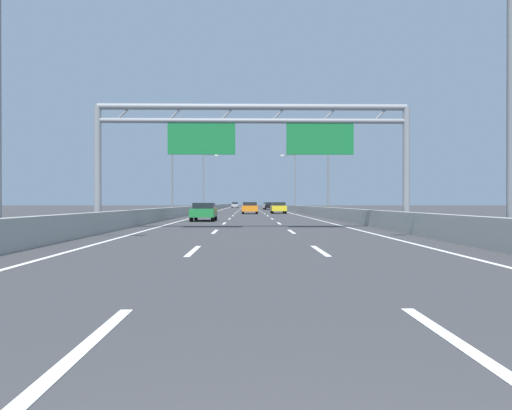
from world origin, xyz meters
The scene contains 55 objects.
ground_plane centered at (0.00, 100.00, 0.00)m, with size 260.00×260.00×0.00m, color #38383A.
lane_dash_left_0 centered at (-1.80, 3.50, 0.01)m, with size 0.16×3.00×0.01m, color white.
lane_dash_left_1 centered at (-1.80, 12.50, 0.01)m, with size 0.16×3.00×0.01m, color white.
lane_dash_left_2 centered at (-1.80, 21.50, 0.01)m, with size 0.16×3.00×0.01m, color white.
lane_dash_left_3 centered at (-1.80, 30.50, 0.01)m, with size 0.16×3.00×0.01m, color white.
lane_dash_left_4 centered at (-1.80, 39.50, 0.01)m, with size 0.16×3.00×0.01m, color white.
lane_dash_left_5 centered at (-1.80, 48.50, 0.01)m, with size 0.16×3.00×0.01m, color white.
lane_dash_left_6 centered at (-1.80, 57.50, 0.01)m, with size 0.16×3.00×0.01m, color white.
lane_dash_left_7 centered at (-1.80, 66.50, 0.01)m, with size 0.16×3.00×0.01m, color white.
lane_dash_left_8 centered at (-1.80, 75.50, 0.01)m, with size 0.16×3.00×0.01m, color white.
lane_dash_left_9 centered at (-1.80, 84.50, 0.01)m, with size 0.16×3.00×0.01m, color white.
lane_dash_left_10 centered at (-1.80, 93.50, 0.01)m, with size 0.16×3.00×0.01m, color white.
lane_dash_left_11 centered at (-1.80, 102.50, 0.01)m, with size 0.16×3.00×0.01m, color white.
lane_dash_left_12 centered at (-1.80, 111.50, 0.01)m, with size 0.16×3.00×0.01m, color white.
lane_dash_left_13 centered at (-1.80, 120.50, 0.01)m, with size 0.16×3.00×0.01m, color white.
lane_dash_left_14 centered at (-1.80, 129.50, 0.01)m, with size 0.16×3.00×0.01m, color white.
lane_dash_left_15 centered at (-1.80, 138.50, 0.01)m, with size 0.16×3.00×0.01m, color white.
lane_dash_left_16 centered at (-1.80, 147.50, 0.01)m, with size 0.16×3.00×0.01m, color white.
lane_dash_left_17 centered at (-1.80, 156.50, 0.01)m, with size 0.16×3.00×0.01m, color white.
lane_dash_right_0 centered at (1.80, 3.50, 0.01)m, with size 0.16×3.00×0.01m, color white.
lane_dash_right_1 centered at (1.80, 12.50, 0.01)m, with size 0.16×3.00×0.01m, color white.
lane_dash_right_2 centered at (1.80, 21.50, 0.01)m, with size 0.16×3.00×0.01m, color white.
lane_dash_right_3 centered at (1.80, 30.50, 0.01)m, with size 0.16×3.00×0.01m, color white.
lane_dash_right_4 centered at (1.80, 39.50, 0.01)m, with size 0.16×3.00×0.01m, color white.
lane_dash_right_5 centered at (1.80, 48.50, 0.01)m, with size 0.16×3.00×0.01m, color white.
lane_dash_right_6 centered at (1.80, 57.50, 0.01)m, with size 0.16×3.00×0.01m, color white.
lane_dash_right_7 centered at (1.80, 66.50, 0.01)m, with size 0.16×3.00×0.01m, color white.
lane_dash_right_8 centered at (1.80, 75.50, 0.01)m, with size 0.16×3.00×0.01m, color white.
lane_dash_right_9 centered at (1.80, 84.50, 0.01)m, with size 0.16×3.00×0.01m, color white.
lane_dash_right_10 centered at (1.80, 93.50, 0.01)m, with size 0.16×3.00×0.01m, color white.
lane_dash_right_11 centered at (1.80, 102.50, 0.01)m, with size 0.16×3.00×0.01m, color white.
lane_dash_right_12 centered at (1.80, 111.50, 0.01)m, with size 0.16×3.00×0.01m, color white.
lane_dash_right_13 centered at (1.80, 120.50, 0.01)m, with size 0.16×3.00×0.01m, color white.
lane_dash_right_14 centered at (1.80, 129.50, 0.01)m, with size 0.16×3.00×0.01m, color white.
lane_dash_right_15 centered at (1.80, 138.50, 0.01)m, with size 0.16×3.00×0.01m, color white.
lane_dash_right_16 centered at (1.80, 147.50, 0.01)m, with size 0.16×3.00×0.01m, color white.
lane_dash_right_17 centered at (1.80, 156.50, 0.01)m, with size 0.16×3.00×0.01m, color white.
edge_line_left centered at (-5.25, 88.00, 0.01)m, with size 0.16×176.00×0.01m, color white.
edge_line_right centered at (5.25, 88.00, 0.01)m, with size 0.16×176.00×0.01m, color white.
barrier_left centered at (-6.90, 110.00, 0.47)m, with size 0.45×220.00×0.95m.
barrier_right centered at (6.90, 110.00, 0.47)m, with size 0.45×220.00×0.95m.
sign_gantry centered at (0.10, 23.16, 4.80)m, with size 15.95×0.36×6.36m.
streetlamp_left_near centered at (-7.47, 13.31, 5.40)m, with size 2.58×0.28×9.50m.
streetlamp_right_near centered at (7.47, 13.31, 5.40)m, with size 2.58×0.28×9.50m.
streetlamp_left_mid centered at (-7.47, 46.34, 5.40)m, with size 2.58×0.28×9.50m.
streetlamp_right_mid centered at (7.47, 46.34, 5.40)m, with size 2.58×0.28×9.50m.
streetlamp_left_far centered at (-7.47, 79.38, 5.40)m, with size 2.58×0.28×9.50m.
streetlamp_right_far centered at (7.47, 79.38, 5.40)m, with size 2.58×0.28×9.50m.
blue_car centered at (0.11, 96.38, 0.74)m, with size 1.85×4.67×1.43m.
silver_car centered at (-3.70, 128.15, 0.75)m, with size 1.74×4.52×1.46m.
orange_car centered at (-0.01, 57.37, 0.74)m, with size 1.88×4.28×1.43m.
black_car centered at (3.84, 90.24, 0.73)m, with size 1.76×4.50×1.38m.
green_car centered at (-3.53, 34.88, 0.71)m, with size 1.74×4.16×1.35m.
yellow_car centered at (3.61, 59.68, 0.74)m, with size 1.83×4.64×1.42m.
white_car centered at (3.81, 96.59, 0.74)m, with size 1.80×4.43×1.42m.
Camera 1 is at (-0.25, -1.17, 1.38)m, focal length 33.85 mm.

